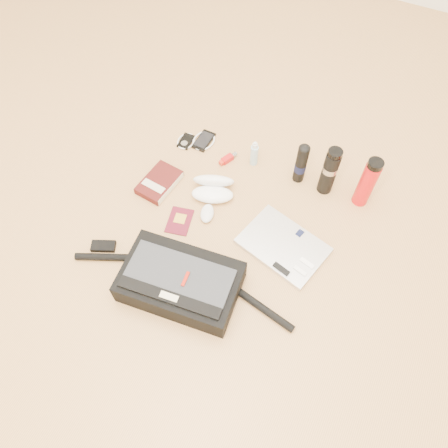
# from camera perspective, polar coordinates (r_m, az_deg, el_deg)

# --- Properties ---
(ground) EXTENTS (4.00, 4.00, 0.00)m
(ground) POSITION_cam_1_polar(r_m,az_deg,el_deg) (1.75, -0.74, -2.68)
(ground) COLOR tan
(ground) RESTS_ON ground
(messenger_bag) EXTENTS (0.88, 0.31, 0.12)m
(messenger_bag) POSITION_cam_1_polar(r_m,az_deg,el_deg) (1.62, -5.79, -7.51)
(messenger_bag) COLOR black
(messenger_bag) RESTS_ON ground
(laptop) EXTENTS (0.37, 0.30, 0.03)m
(laptop) POSITION_cam_1_polar(r_m,az_deg,el_deg) (1.75, 7.74, -2.86)
(laptop) COLOR silver
(laptop) RESTS_ON ground
(book) EXTENTS (0.15, 0.21, 0.04)m
(book) POSITION_cam_1_polar(r_m,az_deg,el_deg) (1.92, -8.42, 5.37)
(book) COLOR #3F0F0D
(book) RESTS_ON ground
(passport) EXTENTS (0.12, 0.15, 0.01)m
(passport) POSITION_cam_1_polar(r_m,az_deg,el_deg) (1.81, -5.83, 0.42)
(passport) COLOR #550D1C
(passport) RESTS_ON ground
(mouse) EXTENTS (0.08, 0.11, 0.03)m
(mouse) POSITION_cam_1_polar(r_m,az_deg,el_deg) (1.81, -2.21, 1.40)
(mouse) COLOR silver
(mouse) RESTS_ON ground
(sunglasses_case) EXTENTS (0.22, 0.20, 0.10)m
(sunglasses_case) POSITION_cam_1_polar(r_m,az_deg,el_deg) (1.86, -1.44, 4.76)
(sunglasses_case) COLOR white
(sunglasses_case) RESTS_ON ground
(ipod) EXTENTS (0.08, 0.09, 0.01)m
(ipod) POSITION_cam_1_polar(r_m,az_deg,el_deg) (2.08, -4.99, 10.72)
(ipod) COLOR black
(ipod) RESTS_ON ground
(phone) EXTENTS (0.10, 0.13, 0.01)m
(phone) POSITION_cam_1_polar(r_m,az_deg,el_deg) (2.07, -2.65, 10.83)
(phone) COLOR black
(phone) RESTS_ON ground
(inhaler) EXTENTS (0.06, 0.09, 0.03)m
(inhaler) POSITION_cam_1_polar(r_m,az_deg,el_deg) (1.99, 0.53, 8.55)
(inhaler) COLOR #B11415
(inhaler) RESTS_ON ground
(spray_bottle) EXTENTS (0.04, 0.04, 0.13)m
(spray_bottle) POSITION_cam_1_polar(r_m,az_deg,el_deg) (1.95, 3.96, 9.06)
(spray_bottle) COLOR #9CC1D1
(spray_bottle) RESTS_ON ground
(aerosol_can) EXTENTS (0.05, 0.05, 0.21)m
(aerosol_can) POSITION_cam_1_polar(r_m,az_deg,el_deg) (1.88, 10.04, 7.82)
(aerosol_can) COLOR black
(aerosol_can) RESTS_ON ground
(thermos_black) EXTENTS (0.08, 0.08, 0.24)m
(thermos_black) POSITION_cam_1_polar(r_m,az_deg,el_deg) (1.85, 13.61, 6.75)
(thermos_black) COLOR black
(thermos_black) RESTS_ON ground
(thermos_red) EXTENTS (0.08, 0.08, 0.25)m
(thermos_red) POSITION_cam_1_polar(r_m,az_deg,el_deg) (1.85, 18.20, 5.15)
(thermos_red) COLOR red
(thermos_red) RESTS_ON ground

